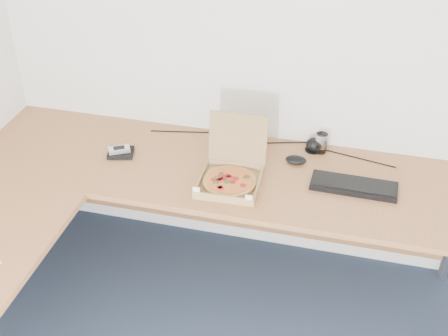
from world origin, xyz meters
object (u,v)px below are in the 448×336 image
(pizza_box, at_px, (230,177))
(drinking_glass, at_px, (321,143))
(wallet, at_px, (121,153))
(desk, at_px, (126,216))
(keyboard, at_px, (354,186))

(pizza_box, xyz_separation_m, drinking_glass, (0.38, 0.38, 0.02))
(pizza_box, relative_size, wallet, 2.60)
(wallet, bearing_deg, pizza_box, -23.68)
(desk, height_order, pizza_box, pizza_box)
(wallet, bearing_deg, desk, -78.77)
(keyboard, bearing_deg, pizza_box, -168.48)
(pizza_box, distance_m, wallet, 0.61)
(desk, relative_size, keyboard, 6.25)
(pizza_box, bearing_deg, wallet, 168.33)
(keyboard, relative_size, wallet, 3.16)
(desk, height_order, keyboard, keyboard)
(pizza_box, height_order, drinking_glass, pizza_box)
(pizza_box, height_order, keyboard, pizza_box)
(pizza_box, bearing_deg, drinking_glass, 43.31)
(pizza_box, xyz_separation_m, wallet, (-0.60, 0.11, -0.02))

